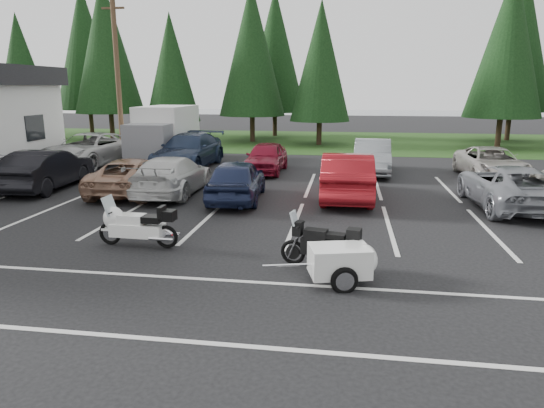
{
  "coord_description": "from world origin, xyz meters",
  "views": [
    {
      "loc": [
        1.91,
        -12.56,
        3.85
      ],
      "look_at": [
        0.06,
        -0.5,
        0.93
      ],
      "focal_mm": 32.0,
      "sensor_mm": 36.0,
      "label": 1
    }
  ],
  "objects": [
    {
      "name": "ground",
      "position": [
        0.0,
        0.0,
        0.0
      ],
      "size": [
        120.0,
        120.0,
        0.0
      ],
      "primitive_type": "plane",
      "color": "black",
      "rests_on": "ground"
    },
    {
      "name": "grass_strip",
      "position": [
        0.0,
        24.0,
        0.01
      ],
      "size": [
        80.0,
        16.0,
        0.01
      ],
      "primitive_type": "cube",
      "color": "#1C3C13",
      "rests_on": "ground"
    },
    {
      "name": "lake_water",
      "position": [
        4.0,
        55.0,
        0.0
      ],
      "size": [
        70.0,
        50.0,
        0.02
      ],
      "primitive_type": "cube",
      "color": "slate",
      "rests_on": "ground"
    },
    {
      "name": "utility_pole",
      "position": [
        -10.0,
        12.0,
        4.7
      ],
      "size": [
        1.6,
        0.26,
        9.0
      ],
      "color": "#473321",
      "rests_on": "ground"
    },
    {
      "name": "box_truck",
      "position": [
        -8.0,
        12.5,
        1.45
      ],
      "size": [
        2.4,
        5.6,
        2.9
      ],
      "primitive_type": null,
      "color": "silver",
      "rests_on": "ground"
    },
    {
      "name": "stall_markings",
      "position": [
        0.0,
        2.0,
        0.0
      ],
      "size": [
        32.0,
        16.0,
        0.01
      ],
      "primitive_type": "cube",
      "color": "silver",
      "rests_on": "ground"
    },
    {
      "name": "conifer_1",
      "position": [
        -22.0,
        21.2,
        5.39
      ],
      "size": [
        3.96,
        3.96,
        9.22
      ],
      "color": "#332316",
      "rests_on": "ground"
    },
    {
      "name": "conifer_2",
      "position": [
        -16.0,
        22.8,
        6.95
      ],
      "size": [
        5.1,
        5.1,
        11.89
      ],
      "color": "#332316",
      "rests_on": "ground"
    },
    {
      "name": "conifer_3",
      "position": [
        -10.5,
        21.4,
        5.27
      ],
      "size": [
        3.87,
        3.87,
        9.02
      ],
      "color": "#332316",
      "rests_on": "ground"
    },
    {
      "name": "conifer_4",
      "position": [
        -5.0,
        22.9,
        6.53
      ],
      "size": [
        4.8,
        4.8,
        11.17
      ],
      "color": "#332316",
      "rests_on": "ground"
    },
    {
      "name": "conifer_5",
      "position": [
        0.0,
        21.6,
        5.63
      ],
      "size": [
        4.14,
        4.14,
        9.63
      ],
      "color": "#332316",
      "rests_on": "ground"
    },
    {
      "name": "conifer_6",
      "position": [
        12.0,
        22.1,
        6.71
      ],
      "size": [
        4.93,
        4.93,
        11.48
      ],
      "color": "#332316",
      "rests_on": "ground"
    },
    {
      "name": "conifer_back_a",
      "position": [
        -20.0,
        27.0,
        7.19
      ],
      "size": [
        5.28,
        5.28,
        12.3
      ],
      "color": "#332316",
      "rests_on": "ground"
    },
    {
      "name": "conifer_back_b",
      "position": [
        -4.0,
        27.5,
        6.77
      ],
      "size": [
        4.97,
        4.97,
        11.58
      ],
      "color": "#332316",
      "rests_on": "ground"
    },
    {
      "name": "conifer_back_c",
      "position": [
        14.0,
        26.8,
        7.49
      ],
      "size": [
        5.5,
        5.5,
        12.81
      ],
      "color": "#332316",
      "rests_on": "ground"
    },
    {
      "name": "car_near_1",
      "position": [
        -9.59,
        4.51,
        0.78
      ],
      "size": [
        1.94,
        4.83,
        1.56
      ],
      "primitive_type": "imported",
      "rotation": [
        0.0,
        0.0,
        3.2
      ],
      "color": "black",
      "rests_on": "ground"
    },
    {
      "name": "car_near_2",
      "position": [
        -5.93,
        4.34,
        0.66
      ],
      "size": [
        2.42,
        4.88,
        1.33
      ],
      "primitive_type": "imported",
      "rotation": [
        0.0,
        0.0,
        3.19
      ],
      "color": "#9A7259",
      "rests_on": "ground"
    },
    {
      "name": "car_near_3",
      "position": [
        -4.44,
        4.39,
        0.71
      ],
      "size": [
        2.07,
        4.93,
        1.42
      ],
      "primitive_type": "imported",
      "rotation": [
        0.0,
        0.0,
        3.16
      ],
      "color": "beige",
      "rests_on": "ground"
    },
    {
      "name": "car_near_4",
      "position": [
        -1.84,
        3.72,
        0.74
      ],
      "size": [
        2.05,
        4.44,
        1.47
      ],
      "primitive_type": "imported",
      "rotation": [
        0.0,
        0.0,
        3.21
      ],
      "color": "#19203E",
      "rests_on": "ground"
    },
    {
      "name": "car_near_5",
      "position": [
        1.98,
        4.62,
        0.82
      ],
      "size": [
        1.79,
        5.02,
        1.65
      ],
      "primitive_type": "imported",
      "rotation": [
        0.0,
        0.0,
        3.15
      ],
      "color": "maroon",
      "rests_on": "ground"
    },
    {
      "name": "car_near_6",
      "position": [
        7.26,
        4.07,
        0.71
      ],
      "size": [
        2.58,
        5.2,
        1.42
      ],
      "primitive_type": "imported",
      "rotation": [
        0.0,
        0.0,
        3.19
      ],
      "color": "gray",
      "rests_on": "ground"
    },
    {
      "name": "car_far_0",
      "position": [
        -10.95,
        10.21,
        0.83
      ],
      "size": [
        3.31,
        6.19,
        1.65
      ],
      "primitive_type": "imported",
      "rotation": [
        0.0,
        0.0,
        -0.1
      ],
      "color": "#BBBCBA",
      "rests_on": "ground"
    },
    {
      "name": "car_far_1",
      "position": [
        -5.82,
        10.49,
        0.84
      ],
      "size": [
        2.6,
        5.86,
        1.67
      ],
      "primitive_type": "imported",
      "rotation": [
        0.0,
        0.0,
        -0.05
      ],
      "color": "#18253D",
      "rests_on": "ground"
    },
    {
      "name": "car_far_2",
      "position": [
        -1.79,
        9.68,
        0.71
      ],
      "size": [
        1.74,
        4.18,
        1.41
      ],
      "primitive_type": "imported",
      "rotation": [
        0.0,
        0.0,
        -0.02
      ],
      "color": "maroon",
      "rests_on": "ground"
    },
    {
      "name": "car_far_3",
      "position": [
        3.11,
        10.19,
        0.77
      ],
      "size": [
        1.84,
        4.76,
        1.55
      ],
      "primitive_type": "imported",
      "rotation": [
        0.0,
        0.0,
        -0.04
      ],
      "color": "gray",
      "rests_on": "ground"
    },
    {
      "name": "car_far_4",
      "position": [
        8.17,
        9.52,
        0.68
      ],
      "size": [
        2.43,
        4.96,
        1.36
      ],
      "primitive_type": "imported",
      "rotation": [
        0.0,
        0.0,
        0.04
      ],
      "color": "#A29C95",
      "rests_on": "ground"
    },
    {
      "name": "touring_motorcycle",
      "position": [
        -3.14,
        -1.66,
        0.64
      ],
      "size": [
        2.34,
        0.8,
        1.28
      ],
      "primitive_type": null,
      "rotation": [
        0.0,
        0.0,
        -0.04
      ],
      "color": "white",
      "rests_on": "ground"
    },
    {
      "name": "cargo_trailer",
      "position": [
        1.85,
        -3.27,
        0.4
      ],
      "size": [
        1.9,
        1.36,
        0.79
      ],
      "primitive_type": null,
      "rotation": [
        0.0,
        0.0,
        0.26
      ],
      "color": "white",
      "rests_on": "ground"
    },
    {
      "name": "adventure_motorcycle",
      "position": [
        1.45,
        -2.49,
        0.63
      ],
      "size": [
        2.18,
        1.15,
        1.26
      ],
      "primitive_type": null,
      "rotation": [
        0.0,
        0.0,
        -0.22
      ],
      "color": "black",
      "rests_on": "ground"
    }
  ]
}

